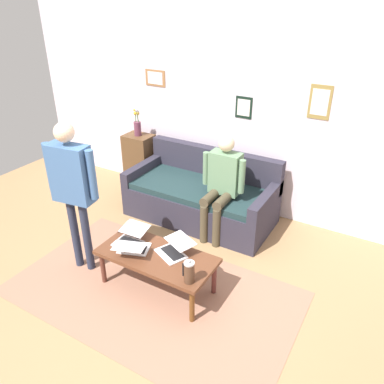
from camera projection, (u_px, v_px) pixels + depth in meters
name	position (u px, v px, depth m)	size (l,w,h in m)	color
ground_plane	(150.00, 295.00, 3.89)	(7.68, 7.68, 0.00)	#9B754D
area_rug	(153.00, 292.00, 3.92)	(2.90, 1.66, 0.01)	#956852
back_wall	(244.00, 113.00, 4.94)	(7.04, 0.11, 2.70)	silver
couch	(202.00, 197.00, 5.10)	(1.93, 0.91, 0.88)	#2B2835
coffee_table	(157.00, 258.00, 3.82)	(1.20, 0.56, 0.42)	brown
laptop_left	(132.00, 248.00, 3.82)	(0.41, 0.43, 0.14)	silver
laptop_center	(174.00, 249.00, 3.80)	(0.42, 0.43, 0.12)	silver
laptop_right	(130.00, 238.00, 3.98)	(0.30, 0.36, 0.14)	silver
french_press	(189.00, 272.00, 3.40)	(0.12, 0.10, 0.24)	#4C3323
side_shelf	(140.00, 162.00, 5.82)	(0.42, 0.32, 0.86)	brown
flower_vase	(137.00, 126.00, 5.55)	(0.11, 0.10, 0.41)	brown
person_standing	(72.00, 181.00, 3.79)	(0.59, 0.25, 1.68)	#272C41
person_seated	(222.00, 182.00, 4.56)	(0.55, 0.51, 1.28)	#493F2C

